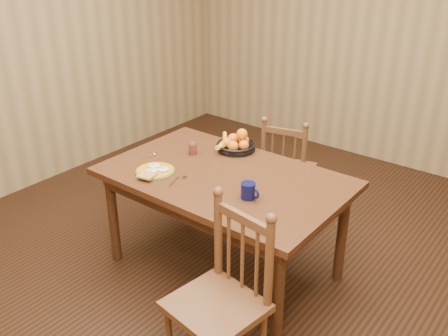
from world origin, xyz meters
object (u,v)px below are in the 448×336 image
Objects in this scene: fruit_bowl at (235,144)px; dining_table at (224,186)px; coffee_mug at (249,191)px; breakfast_plate at (155,171)px; chair_near at (221,299)px; chair_far at (287,169)px.

dining_table is at bearing -63.34° from fruit_bowl.
coffee_mug is at bearing -26.87° from dining_table.
breakfast_plate is 0.92× the size of fruit_bowl.
chair_near reaches higher than fruit_bowl.
chair_far is 1.18m from coffee_mug.
fruit_bowl is (0.20, 0.64, 0.03)m from breakfast_plate.
fruit_bowl is (-0.50, 0.54, -0.00)m from coffee_mug.
breakfast_plate is 0.67m from fruit_bowl.
dining_table is 11.97× the size of coffee_mug.
chair_near reaches higher than chair_far.
dining_table is at bearing 153.13° from coffee_mug.
dining_table is 0.47m from breakfast_plate.
chair_near is 1.38m from fruit_bowl.
chair_far is 6.65× the size of coffee_mug.
chair_near is 3.33× the size of breakfast_plate.
breakfast_plate is at bearing -146.46° from dining_table.
dining_table is 0.38m from coffee_mug.
chair_far is 0.90× the size of chair_near.
fruit_bowl is at bearing 72.88° from breakfast_plate.
chair_near is 3.06× the size of fruit_bowl.
breakfast_plate is at bearing -172.06° from coffee_mug.
breakfast_plate is (-0.39, -0.26, 0.10)m from dining_table.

